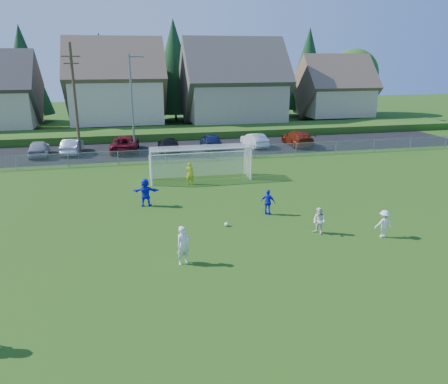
{
  "coord_description": "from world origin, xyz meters",
  "views": [
    {
      "loc": [
        -5.26,
        -15.12,
        8.76
      ],
      "look_at": [
        0.0,
        8.0,
        1.4
      ],
      "focal_mm": 35.0,
      "sensor_mm": 36.0,
      "label": 1
    }
  ],
  "objects_px": {
    "player_white_c": "(384,224)",
    "car_b": "(72,146)",
    "player_white_b": "(319,221)",
    "car_g": "(298,138)",
    "soccer_goal": "(200,158)",
    "soccer_ball": "(226,224)",
    "car_d": "(169,145)",
    "car_f": "(254,140)",
    "player_blue_b": "(146,192)",
    "goalkeeper": "(190,173)",
    "car_a": "(39,148)",
    "car_c": "(125,144)",
    "player_white_a": "(183,245)",
    "player_blue_a": "(268,202)",
    "car_e": "(211,141)"
  },
  "relations": [
    {
      "from": "player_white_c",
      "to": "car_b",
      "type": "xyz_separation_m",
      "value": [
        -17.41,
        24.4,
        -0.0
      ]
    },
    {
      "from": "player_white_b",
      "to": "car_g",
      "type": "bearing_deg",
      "value": 133.67
    },
    {
      "from": "car_b",
      "to": "soccer_goal",
      "type": "bearing_deg",
      "value": 135.82
    },
    {
      "from": "soccer_ball",
      "to": "player_white_c",
      "type": "bearing_deg",
      "value": -23.12
    },
    {
      "from": "car_d",
      "to": "car_f",
      "type": "xyz_separation_m",
      "value": [
        8.74,
        0.55,
        0.01
      ]
    },
    {
      "from": "player_white_c",
      "to": "player_blue_b",
      "type": "xyz_separation_m",
      "value": [
        -11.47,
        7.55,
        0.16
      ]
    },
    {
      "from": "player_white_b",
      "to": "soccer_goal",
      "type": "xyz_separation_m",
      "value": [
        -4.14,
        11.86,
        0.92
      ]
    },
    {
      "from": "soccer_ball",
      "to": "goalkeeper",
      "type": "relative_size",
      "value": 0.14
    },
    {
      "from": "soccer_ball",
      "to": "car_a",
      "type": "bearing_deg",
      "value": 121.68
    },
    {
      "from": "car_a",
      "to": "car_c",
      "type": "bearing_deg",
      "value": 178.52
    },
    {
      "from": "player_white_a",
      "to": "car_a",
      "type": "bearing_deg",
      "value": 86.5
    },
    {
      "from": "car_c",
      "to": "car_d",
      "type": "bearing_deg",
      "value": 168.54
    },
    {
      "from": "player_blue_a",
      "to": "car_d",
      "type": "distance_m",
      "value": 19.16
    },
    {
      "from": "goalkeeper",
      "to": "car_d",
      "type": "bearing_deg",
      "value": -74.48
    },
    {
      "from": "soccer_ball",
      "to": "car_a",
      "type": "relative_size",
      "value": 0.05
    },
    {
      "from": "player_white_a",
      "to": "car_g",
      "type": "xyz_separation_m",
      "value": [
        15.13,
        24.2,
        -0.1
      ]
    },
    {
      "from": "player_white_b",
      "to": "car_a",
      "type": "bearing_deg",
      "value": -170.0
    },
    {
      "from": "car_d",
      "to": "car_f",
      "type": "relative_size",
      "value": 1.13
    },
    {
      "from": "car_a",
      "to": "soccer_ball",
      "type": "bearing_deg",
      "value": 117.38
    },
    {
      "from": "player_blue_a",
      "to": "goalkeeper",
      "type": "bearing_deg",
      "value": -28.59
    },
    {
      "from": "goalkeeper",
      "to": "car_f",
      "type": "distance_m",
      "value": 14.74
    },
    {
      "from": "player_white_b",
      "to": "car_e",
      "type": "bearing_deg",
      "value": 155.87
    },
    {
      "from": "car_b",
      "to": "car_e",
      "type": "relative_size",
      "value": 0.95
    },
    {
      "from": "car_e",
      "to": "soccer_goal",
      "type": "bearing_deg",
      "value": 77.01
    },
    {
      "from": "car_a",
      "to": "car_b",
      "type": "distance_m",
      "value": 2.9
    },
    {
      "from": "soccer_ball",
      "to": "soccer_goal",
      "type": "xyz_separation_m",
      "value": [
        0.25,
        9.76,
        1.52
      ]
    },
    {
      "from": "player_white_b",
      "to": "car_c",
      "type": "xyz_separation_m",
      "value": [
        -9.5,
        23.3,
        0.05
      ]
    },
    {
      "from": "player_white_b",
      "to": "car_c",
      "type": "relative_size",
      "value": 0.26
    },
    {
      "from": "player_white_b",
      "to": "player_blue_b",
      "type": "bearing_deg",
      "value": -154.5
    },
    {
      "from": "car_b",
      "to": "car_f",
      "type": "height_order",
      "value": "car_b"
    },
    {
      "from": "soccer_ball",
      "to": "car_g",
      "type": "height_order",
      "value": "car_g"
    },
    {
      "from": "car_a",
      "to": "car_f",
      "type": "distance_m",
      "value": 20.57
    },
    {
      "from": "car_f",
      "to": "soccer_goal",
      "type": "bearing_deg",
      "value": 48.3
    },
    {
      "from": "car_a",
      "to": "player_white_c",
      "type": "bearing_deg",
      "value": 125.9
    },
    {
      "from": "goalkeeper",
      "to": "soccer_ball",
      "type": "bearing_deg",
      "value": 108.65
    },
    {
      "from": "car_b",
      "to": "car_d",
      "type": "height_order",
      "value": "car_b"
    },
    {
      "from": "player_white_c",
      "to": "goalkeeper",
      "type": "relative_size",
      "value": 0.88
    },
    {
      "from": "player_blue_a",
      "to": "car_a",
      "type": "distance_m",
      "value": 25.02
    },
    {
      "from": "car_b",
      "to": "car_d",
      "type": "xyz_separation_m",
      "value": [
        8.96,
        -1.18,
        -0.03
      ]
    },
    {
      "from": "player_white_b",
      "to": "car_f",
      "type": "xyz_separation_m",
      "value": [
        3.33,
        22.71,
        -0.02
      ]
    },
    {
      "from": "car_g",
      "to": "car_c",
      "type": "bearing_deg",
      "value": -0.52
    },
    {
      "from": "player_white_b",
      "to": "soccer_goal",
      "type": "bearing_deg",
      "value": 172.28
    },
    {
      "from": "car_b",
      "to": "player_white_c",
      "type": "bearing_deg",
      "value": 129.59
    },
    {
      "from": "car_e",
      "to": "soccer_goal",
      "type": "distance_m",
      "value": 11.46
    },
    {
      "from": "player_blue_a",
      "to": "car_d",
      "type": "xyz_separation_m",
      "value": [
        -3.79,
        18.78,
        -0.06
      ]
    },
    {
      "from": "soccer_ball",
      "to": "player_white_a",
      "type": "relative_size",
      "value": 0.13
    },
    {
      "from": "car_e",
      "to": "player_white_b",
      "type": "bearing_deg",
      "value": 95.11
    },
    {
      "from": "car_b",
      "to": "player_blue_a",
      "type": "bearing_deg",
      "value": 126.64
    },
    {
      "from": "soccer_ball",
      "to": "car_b",
      "type": "height_order",
      "value": "car_b"
    },
    {
      "from": "car_d",
      "to": "soccer_ball",
      "type": "bearing_deg",
      "value": 93.97
    }
  ]
}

